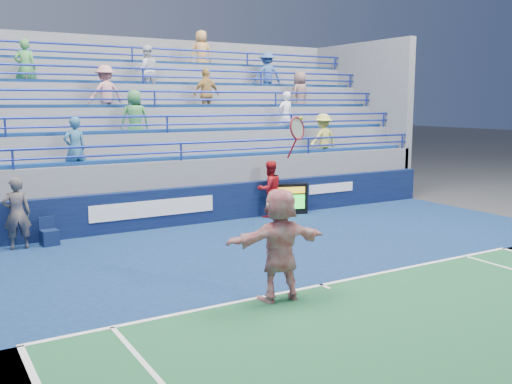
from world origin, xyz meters
TOP-DOWN VIEW (x-y plane):
  - ground at (0.00, 0.00)m, footprint 120.00×120.00m
  - sponsor_wall at (0.00, 6.50)m, footprint 18.00×0.32m
  - bleacher_stand at (0.00, 10.27)m, footprint 18.00×5.60m
  - serve_speed_board at (3.31, 6.24)m, footprint 1.41×0.59m
  - judge_chair at (-3.87, 5.97)m, footprint 0.43×0.43m
  - tennis_player at (-1.13, -0.24)m, footprint 1.95×0.83m
  - line_judge at (-4.59, 5.96)m, footprint 0.65×0.43m
  - ball_girl at (2.69, 6.20)m, footprint 0.86×0.68m

SIDE VIEW (x-z plane):
  - ground at x=0.00m, z-range 0.00..0.00m
  - judge_chair at x=-3.87m, z-range -0.13..0.58m
  - serve_speed_board at x=3.31m, z-range 0.00..0.99m
  - sponsor_wall at x=0.00m, z-range 0.00..1.10m
  - ball_girl at x=2.69m, z-range 0.00..1.75m
  - line_judge at x=-4.59m, z-range 0.00..1.76m
  - tennis_player at x=-1.13m, z-range -0.61..2.66m
  - bleacher_stand at x=0.00m, z-range -1.52..4.61m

